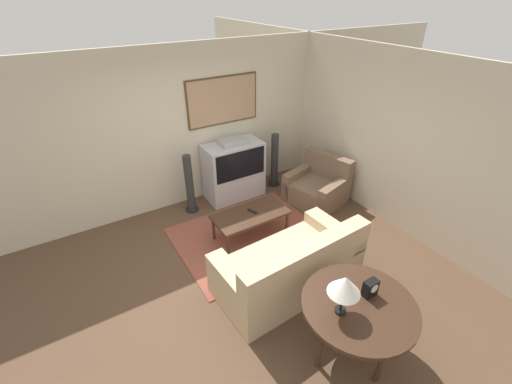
{
  "coord_description": "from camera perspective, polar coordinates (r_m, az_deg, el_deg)",
  "views": [
    {
      "loc": [
        -1.74,
        -3.12,
        3.43
      ],
      "look_at": [
        0.57,
        0.62,
        0.75
      ],
      "focal_mm": 24.0,
      "sensor_mm": 36.0,
      "label": 1
    }
  ],
  "objects": [
    {
      "name": "wall_back",
      "position": [
        5.91,
        -12.52,
        10.11
      ],
      "size": [
        12.0,
        0.1,
        2.7
      ],
      "color": "beige",
      "rests_on": "ground_plane"
    },
    {
      "name": "mantel_clock",
      "position": [
        3.71,
        18.52,
        -14.94
      ],
      "size": [
        0.15,
        0.1,
        0.18
      ],
      "color": "black",
      "rests_on": "console_table"
    },
    {
      "name": "area_rug",
      "position": [
        5.47,
        -1.27,
        -7.38
      ],
      "size": [
        2.18,
        1.76,
        0.01
      ],
      "color": "brown",
      "rests_on": "ground_plane"
    },
    {
      "name": "couch",
      "position": [
        4.5,
        5.71,
        -12.46
      ],
      "size": [
        1.89,
        1.04,
        0.9
      ],
      "rotation": [
        0.0,
        0.0,
        3.19
      ],
      "color": "#CCB289",
      "rests_on": "ground_plane"
    },
    {
      "name": "wall_right",
      "position": [
        5.76,
        21.42,
        8.01
      ],
      "size": [
        0.06,
        12.0,
        2.7
      ],
      "color": "beige",
      "rests_on": "ground_plane"
    },
    {
      "name": "coffee_table",
      "position": [
        5.22,
        -0.92,
        -3.98
      ],
      "size": [
        1.13,
        0.58,
        0.45
      ],
      "color": "#3D2619",
      "rests_on": "ground_plane"
    },
    {
      "name": "speaker_tower_right",
      "position": [
        6.63,
        3.1,
        5.12
      ],
      "size": [
        0.23,
        0.23,
        1.06
      ],
      "color": "black",
      "rests_on": "ground_plane"
    },
    {
      "name": "table_lamp",
      "position": [
        3.3,
        14.58,
        -14.85
      ],
      "size": [
        0.31,
        0.31,
        0.45
      ],
      "color": "black",
      "rests_on": "console_table"
    },
    {
      "name": "tv",
      "position": [
        6.23,
        -3.73,
        3.66
      ],
      "size": [
        1.04,
        0.55,
        1.14
      ],
      "color": "#B7B7BC",
      "rests_on": "ground_plane"
    },
    {
      "name": "console_table",
      "position": [
        3.71,
        16.78,
        -18.16
      ],
      "size": [
        1.14,
        1.14,
        0.75
      ],
      "color": "#3D2619",
      "rests_on": "ground_plane"
    },
    {
      "name": "ground_plane",
      "position": [
        4.95,
        -1.84,
        -12.48
      ],
      "size": [
        12.0,
        12.0,
        0.0
      ],
      "primitive_type": "plane",
      "color": "brown"
    },
    {
      "name": "armchair",
      "position": [
        6.31,
        10.22,
        0.81
      ],
      "size": [
        1.05,
        1.12,
        0.83
      ],
      "rotation": [
        0.0,
        0.0,
        -1.31
      ],
      "color": "brown",
      "rests_on": "ground_plane"
    },
    {
      "name": "remote",
      "position": [
        5.23,
        -0.63,
        -3.19
      ],
      "size": [
        0.09,
        0.17,
        0.02
      ],
      "color": "black",
      "rests_on": "coffee_table"
    },
    {
      "name": "speaker_tower_left",
      "position": [
        5.92,
        -11.02,
        1.1
      ],
      "size": [
        0.23,
        0.23,
        1.06
      ],
      "color": "black",
      "rests_on": "ground_plane"
    }
  ]
}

